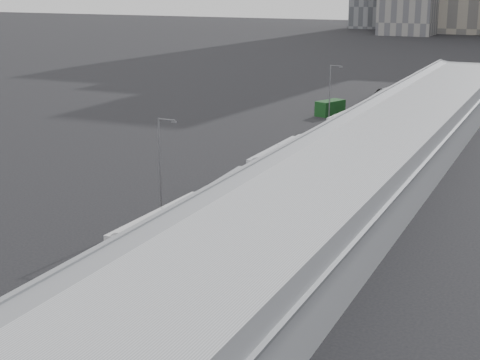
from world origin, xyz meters
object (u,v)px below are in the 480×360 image
Objects in this scene: street_lamp_far at (331,90)px; shipping_container at (330,108)px; bus_1 at (62,308)px; suv at (381,93)px; bus_8 at (401,96)px; bus_2 at (166,236)px; bus_6 at (352,125)px; bus_3 at (227,199)px; bus_5 at (330,140)px; street_lamp_near at (161,161)px; bus_4 at (282,165)px; bus_7 at (380,107)px.

shipping_container is (-2.37, 7.39, -4.17)m from street_lamp_far.
suv is at bearing 94.24° from bus_1.
bus_2 is at bearing -84.61° from bus_8.
bus_6 is at bearing 91.28° from bus_1.
bus_3 is (-0.79, 27.31, 0.05)m from bus_1.
bus_6 is at bearing 93.59° from bus_5.
bus_3 is 1.31× the size of street_lamp_far.
suv is at bearing 90.47° from bus_3.
bus_8 is 1.42× the size of street_lamp_near.
bus_6 reaches higher than bus_5.
suv is (2.68, 25.01, -0.59)m from shipping_container.
bus_5 is at bearing -90.90° from suv.
street_lamp_near reaches higher than bus_8.
street_lamp_far is at bearing 111.48° from bus_5.
shipping_container is 1.09× the size of suv.
bus_4 is at bearing -87.66° from bus_6.
bus_1 is 84.71m from shipping_container.
bus_2 is 1.44× the size of street_lamp_far.
bus_5 is 42.18m from bus_8.
bus_8 is at bearing 86.41° from bus_7.
bus_8 is (0.85, 85.72, 0.03)m from bus_2.
bus_8 reaches higher than bus_2.
bus_7 is at bearing 31.00° from shipping_container.
street_lamp_far reaches higher than bus_8.
street_lamp_near reaches higher than bus_2.
bus_3 is 1.01× the size of bus_5.
bus_3 is 7.66m from street_lamp_near.
street_lamp_near is 53.02m from street_lamp_far.
bus_1 is 0.86× the size of bus_4.
street_lamp_far is (-5.43, 35.30, 3.73)m from bus_4.
bus_1 is 2.41× the size of suv.
suv is (-5.71, 109.30, -0.78)m from bus_1.
bus_2 is at bearing -92.78° from bus_7.
bus_4 is at bearing -93.06° from bus_7.
street_lamp_near is (-6.25, -34.44, 4.12)m from bus_5.
bus_8 is (0.86, 58.90, -0.02)m from bus_4.
shipping_container is (-8.39, 84.30, -0.20)m from bus_1.
bus_8 is at bearing 83.26° from shipping_container.
suv is at bearing 95.12° from bus_2.
bus_8 reaches higher than bus_1.
bus_8 is 1.47× the size of street_lamp_far.
shipping_container is at bearing 121.98° from bus_6.
bus_6 is at bearing 85.98° from bus_3.
street_lamp_far is at bearing -98.97° from bus_8.
bus_5 is at bearing 85.64° from bus_3.
bus_6 reaches higher than suv.
street_lamp_near reaches higher than bus_6.
bus_6 is at bearing 91.43° from bus_2.
bus_3 is 41.58m from bus_6.
bus_3 reaches higher than suv.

